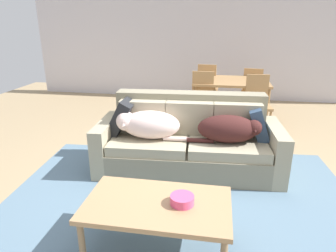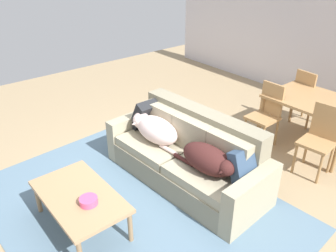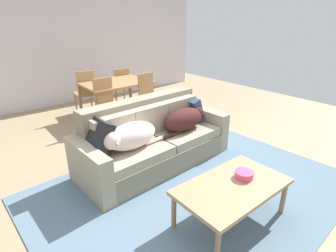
{
  "view_description": "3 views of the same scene",
  "coord_description": "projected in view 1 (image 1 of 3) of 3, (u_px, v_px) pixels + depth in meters",
  "views": [
    {
      "loc": [
        0.4,
        -3.12,
        1.77
      ],
      "look_at": [
        -0.13,
        0.02,
        0.64
      ],
      "focal_mm": 32.07,
      "sensor_mm": 36.0,
      "label": 1
    },
    {
      "loc": [
        2.73,
        -2.23,
        2.74
      ],
      "look_at": [
        -0.16,
        0.16,
        0.73
      ],
      "focal_mm": 36.39,
      "sensor_mm": 36.0,
      "label": 2
    },
    {
      "loc": [
        -1.88,
        -2.46,
        1.95
      ],
      "look_at": [
        0.31,
        0.25,
        0.52
      ],
      "focal_mm": 28.29,
      "sensor_mm": 36.0,
      "label": 3
    }
  ],
  "objects": [
    {
      "name": "dog_on_right_cushion",
      "position": [
        229.0,
        129.0,
        3.42
      ],
      "size": [
        0.84,
        0.38,
        0.32
      ],
      "rotation": [
        0.0,
        0.0,
        0.06
      ],
      "color": "#3E1C1A",
      "rests_on": "couch"
    },
    {
      "name": "coffee_table",
      "position": [
        157.0,
        207.0,
        2.34
      ],
      "size": [
        1.14,
        0.66,
        0.43
      ],
      "color": "tan",
      "rests_on": "ground"
    },
    {
      "name": "ground_plane",
      "position": [
        179.0,
        178.0,
        3.55
      ],
      "size": [
        10.0,
        10.0,
        0.0
      ],
      "primitive_type": "plane",
      "color": "tan"
    },
    {
      "name": "couch",
      "position": [
        189.0,
        142.0,
        3.71
      ],
      "size": [
        2.24,
        1.0,
        0.91
      ],
      "rotation": [
        0.0,
        0.0,
        0.06
      ],
      "color": "gray",
      "rests_on": "ground"
    },
    {
      "name": "dining_table",
      "position": [
        231.0,
        84.0,
        5.4
      ],
      "size": [
        1.32,
        0.97,
        0.75
      ],
      "color": "#A97E4E",
      "rests_on": "ground"
    },
    {
      "name": "dining_chair_near_left",
      "position": [
        202.0,
        98.0,
        5.04
      ],
      "size": [
        0.4,
        0.4,
        0.96
      ],
      "rotation": [
        0.0,
        0.0,
        -0.0
      ],
      "color": "#A97E4E",
      "rests_on": "ground"
    },
    {
      "name": "dining_chair_far_left",
      "position": [
        207.0,
        85.0,
        6.01
      ],
      "size": [
        0.44,
        0.44,
        0.95
      ],
      "rotation": [
        0.0,
        0.0,
        3.04
      ],
      "color": "#A97E4E",
      "rests_on": "ground"
    },
    {
      "name": "dining_chair_far_right",
      "position": [
        252.0,
        87.0,
        5.96
      ],
      "size": [
        0.45,
        0.45,
        0.89
      ],
      "rotation": [
        0.0,
        0.0,
        3.02
      ],
      "color": "#A97E4E",
      "rests_on": "ground"
    },
    {
      "name": "dining_chair_near_right",
      "position": [
        257.0,
        101.0,
        4.83
      ],
      "size": [
        0.44,
        0.44,
        0.94
      ],
      "rotation": [
        0.0,
        0.0,
        0.1
      ],
      "color": "#A97E4E",
      "rests_on": "ground"
    },
    {
      "name": "throw_pillow_by_right_arm",
      "position": [
        259.0,
        123.0,
        3.57
      ],
      "size": [
        0.27,
        0.4,
        0.41
      ],
      "primitive_type": "cube",
      "rotation": [
        0.0,
        -0.34,
        -0.04
      ],
      "color": "#304560",
      "rests_on": "couch"
    },
    {
      "name": "back_partition",
      "position": [
        203.0,
        39.0,
        6.81
      ],
      "size": [
        8.0,
        0.12,
        2.7
      ],
      "primitive_type": "cube",
      "color": "silver",
      "rests_on": "ground"
    },
    {
      "name": "throw_pillow_by_left_arm",
      "position": [
        123.0,
        116.0,
        3.73
      ],
      "size": [
        0.34,
        0.45,
        0.47
      ],
      "primitive_type": "cube",
      "rotation": [
        0.0,
        0.48,
        -0.0
      ],
      "color": "black",
      "rests_on": "couch"
    },
    {
      "name": "area_rug",
      "position": [
        179.0,
        205.0,
        3.02
      ],
      "size": [
        3.76,
        2.95,
        0.01
      ],
      "primitive_type": "cube",
      "rotation": [
        0.0,
        0.0,
        0.06
      ],
      "color": "slate",
      "rests_on": "ground"
    },
    {
      "name": "bowl_on_coffee_table",
      "position": [
        182.0,
        200.0,
        2.3
      ],
      "size": [
        0.19,
        0.19,
        0.07
      ],
      "primitive_type": "cylinder",
      "color": "#EA4C7F",
      "rests_on": "coffee_table"
    },
    {
      "name": "dog_on_left_cushion",
      "position": [
        147.0,
        124.0,
        3.53
      ],
      "size": [
        0.88,
        0.4,
        0.33
      ],
      "rotation": [
        0.0,
        0.0,
        0.06
      ],
      "color": "beige",
      "rests_on": "couch"
    }
  ]
}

